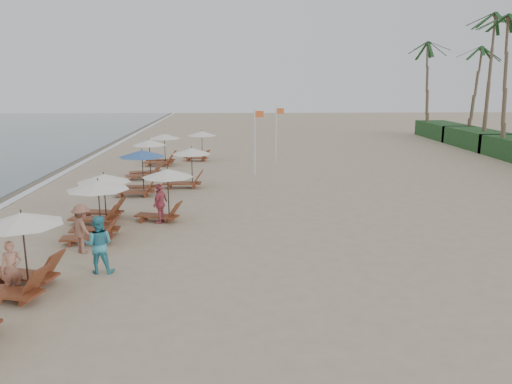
{
  "coord_description": "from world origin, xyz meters",
  "views": [
    {
      "loc": [
        0.15,
        -14.62,
        5.94
      ],
      "look_at": [
        1.0,
        6.07,
        1.3
      ],
      "focal_mm": 34.96,
      "sensor_mm": 36.0,
      "label": 1
    }
  ],
  "objects_px": {
    "lounger_station_6": "(161,150)",
    "flag_pole_near": "(255,138)",
    "lounger_station_4": "(138,173)",
    "inland_station_2": "(200,142)",
    "lounger_station_1": "(15,256)",
    "beachgoer_mid_a": "(99,244)",
    "beachgoer_near": "(12,269)",
    "lounger_station_5": "(146,161)",
    "lounger_station_2": "(94,209)",
    "inland_station_0": "(163,188)",
    "beachgoer_mid_b": "(82,229)",
    "lounger_station_3": "(99,198)",
    "beachgoer_far_a": "(160,203)",
    "inland_station_1": "(187,165)"
  },
  "relations": [
    {
      "from": "lounger_station_6",
      "to": "flag_pole_near",
      "type": "height_order",
      "value": "flag_pole_near"
    },
    {
      "from": "lounger_station_4",
      "to": "inland_station_2",
      "type": "height_order",
      "value": "lounger_station_4"
    },
    {
      "from": "lounger_station_1",
      "to": "beachgoer_mid_a",
      "type": "xyz_separation_m",
      "value": [
        1.95,
        1.44,
        -0.15
      ]
    },
    {
      "from": "lounger_station_1",
      "to": "inland_station_2",
      "type": "height_order",
      "value": "lounger_station_1"
    },
    {
      "from": "lounger_station_1",
      "to": "beachgoer_near",
      "type": "height_order",
      "value": "lounger_station_1"
    },
    {
      "from": "lounger_station_6",
      "to": "inland_station_2",
      "type": "relative_size",
      "value": 1.03
    },
    {
      "from": "lounger_station_1",
      "to": "lounger_station_6",
      "type": "bearing_deg",
      "value": 87.59
    },
    {
      "from": "inland_station_2",
      "to": "lounger_station_1",
      "type": "bearing_deg",
      "value": -98.41
    },
    {
      "from": "lounger_station_5",
      "to": "lounger_station_6",
      "type": "bearing_deg",
      "value": 86.91
    },
    {
      "from": "lounger_station_2",
      "to": "inland_station_0",
      "type": "distance_m",
      "value": 3.5
    },
    {
      "from": "lounger_station_1",
      "to": "beachgoer_mid_b",
      "type": "relative_size",
      "value": 1.6
    },
    {
      "from": "lounger_station_4",
      "to": "flag_pole_near",
      "type": "distance_m",
      "value": 8.32
    },
    {
      "from": "lounger_station_2",
      "to": "lounger_station_6",
      "type": "bearing_deg",
      "value": 89.9
    },
    {
      "from": "lounger_station_2",
      "to": "flag_pole_near",
      "type": "height_order",
      "value": "flag_pole_near"
    },
    {
      "from": "lounger_station_3",
      "to": "lounger_station_4",
      "type": "bearing_deg",
      "value": 82.83
    },
    {
      "from": "lounger_station_6",
      "to": "beachgoer_near",
      "type": "relative_size",
      "value": 1.7
    },
    {
      "from": "inland_station_0",
      "to": "beachgoer_mid_b",
      "type": "bearing_deg",
      "value": -118.76
    },
    {
      "from": "beachgoer_mid_a",
      "to": "beachgoer_far_a",
      "type": "bearing_deg",
      "value": -100.43
    },
    {
      "from": "lounger_station_1",
      "to": "beachgoer_mid_a",
      "type": "height_order",
      "value": "lounger_station_1"
    },
    {
      "from": "inland_station_0",
      "to": "beachgoer_mid_a",
      "type": "xyz_separation_m",
      "value": [
        -1.19,
        -6.04,
        -0.49
      ]
    },
    {
      "from": "lounger_station_3",
      "to": "inland_station_1",
      "type": "distance_m",
      "value": 7.57
    },
    {
      "from": "inland_station_2",
      "to": "beachgoer_mid_b",
      "type": "distance_m",
      "value": 20.83
    },
    {
      "from": "lounger_station_6",
      "to": "inland_station_0",
      "type": "height_order",
      "value": "lounger_station_6"
    },
    {
      "from": "flag_pole_near",
      "to": "beachgoer_near",
      "type": "bearing_deg",
      "value": -112.77
    },
    {
      "from": "inland_station_1",
      "to": "beachgoer_mid_a",
      "type": "xyz_separation_m",
      "value": [
        -1.55,
        -12.84,
        -0.36
      ]
    },
    {
      "from": "lounger_station_5",
      "to": "lounger_station_6",
      "type": "distance_m",
      "value": 4.85
    },
    {
      "from": "beachgoer_mid_a",
      "to": "beachgoer_far_a",
      "type": "xyz_separation_m",
      "value": [
        1.1,
        5.59,
        -0.07
      ]
    },
    {
      "from": "lounger_station_1",
      "to": "inland_station_1",
      "type": "height_order",
      "value": "lounger_station_1"
    },
    {
      "from": "lounger_station_2",
      "to": "lounger_station_3",
      "type": "relative_size",
      "value": 0.97
    },
    {
      "from": "lounger_station_1",
      "to": "beachgoer_far_a",
      "type": "relative_size",
      "value": 1.63
    },
    {
      "from": "inland_station_1",
      "to": "lounger_station_5",
      "type": "bearing_deg",
      "value": 133.59
    },
    {
      "from": "beachgoer_far_a",
      "to": "inland_station_0",
      "type": "bearing_deg",
      "value": -169.19
    },
    {
      "from": "inland_station_0",
      "to": "inland_station_1",
      "type": "relative_size",
      "value": 0.94
    },
    {
      "from": "lounger_station_1",
      "to": "beachgoer_near",
      "type": "xyz_separation_m",
      "value": [
        -0.03,
        -0.22,
        -0.28
      ]
    },
    {
      "from": "lounger_station_3",
      "to": "inland_station_0",
      "type": "relative_size",
      "value": 1.0
    },
    {
      "from": "beachgoer_mid_b",
      "to": "flag_pole_near",
      "type": "distance_m",
      "value": 15.94
    },
    {
      "from": "lounger_station_3",
      "to": "inland_station_1",
      "type": "bearing_deg",
      "value": 65.97
    },
    {
      "from": "lounger_station_1",
      "to": "flag_pole_near",
      "type": "xyz_separation_m",
      "value": [
        7.51,
        17.74,
        1.31
      ]
    },
    {
      "from": "lounger_station_3",
      "to": "inland_station_2",
      "type": "xyz_separation_m",
      "value": [
        3.13,
        16.6,
        0.39
      ]
    },
    {
      "from": "lounger_station_1",
      "to": "beachgoer_near",
      "type": "relative_size",
      "value": 1.76
    },
    {
      "from": "lounger_station_3",
      "to": "inland_station_0",
      "type": "height_order",
      "value": "inland_station_0"
    },
    {
      "from": "inland_station_0",
      "to": "beachgoer_mid_b",
      "type": "distance_m",
      "value": 4.76
    },
    {
      "from": "beachgoer_far_a",
      "to": "inland_station_1",
      "type": "bearing_deg",
      "value": -161.6
    },
    {
      "from": "inland_station_2",
      "to": "beachgoer_mid_b",
      "type": "relative_size",
      "value": 1.5
    },
    {
      "from": "lounger_station_5",
      "to": "beachgoer_near",
      "type": "bearing_deg",
      "value": -92.29
    },
    {
      "from": "lounger_station_4",
      "to": "inland_station_1",
      "type": "height_order",
      "value": "lounger_station_4"
    },
    {
      "from": "lounger_station_1",
      "to": "lounger_station_3",
      "type": "relative_size",
      "value": 1.05
    },
    {
      "from": "inland_station_1",
      "to": "beachgoer_near",
      "type": "relative_size",
      "value": 1.78
    },
    {
      "from": "beachgoer_mid_a",
      "to": "beachgoer_near",
      "type": "bearing_deg",
      "value": 40.89
    },
    {
      "from": "lounger_station_1",
      "to": "inland_station_0",
      "type": "xyz_separation_m",
      "value": [
        3.13,
        7.48,
        0.34
      ]
    }
  ]
}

